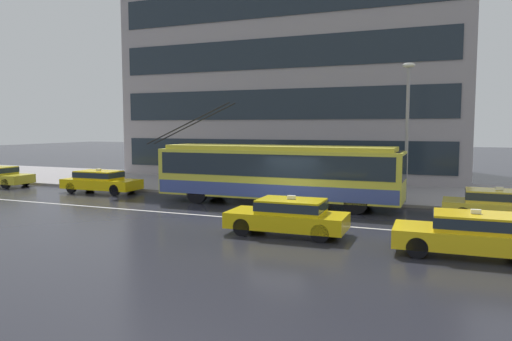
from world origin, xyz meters
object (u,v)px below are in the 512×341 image
pedestrian_approaching_curb (362,165)px  pedestrian_walking_past (330,165)px  taxi_oncoming_far (471,232)px  bus_shelter (254,157)px  taxi_queued_behind_bus (100,180)px  taxi_ahead_of_bus (502,204)px  street_lamp (407,121)px  trolleybus (277,172)px  pedestrian_at_shelter (274,176)px  taxi_oncoming_near (288,215)px

pedestrian_approaching_curb → pedestrian_walking_past: 1.89m
taxi_oncoming_far → bus_shelter: (-11.14, 10.34, 1.33)m
bus_shelter → taxi_queued_behind_bus: bearing=-157.4°
bus_shelter → pedestrian_approaching_curb: (6.31, -0.85, -0.19)m
taxi_ahead_of_bus → taxi_oncoming_far: same height
street_lamp → pedestrian_approaching_curb: bearing=164.8°
trolleybus → taxi_oncoming_far: trolleybus is taller
taxi_queued_behind_bus → pedestrian_at_shelter: pedestrian_at_shelter is taller
taxi_oncoming_far → taxi_queued_behind_bus: 20.57m
taxi_oncoming_far → pedestrian_at_shelter: 13.24m
pedestrian_approaching_curb → pedestrian_walking_past: (-1.78, 0.62, -0.10)m
pedestrian_at_shelter → pedestrian_approaching_curb: size_ratio=0.82×
trolleybus → taxi_queued_behind_bus: size_ratio=2.85×
pedestrian_approaching_curb → taxi_oncoming_near: bearing=-96.6°
taxi_oncoming_far → pedestrian_approaching_curb: (-4.84, 9.49, 1.14)m
taxi_oncoming_far → taxi_oncoming_near: size_ratio=1.01×
taxi_oncoming_near → pedestrian_at_shelter: bearing=113.2°
taxi_oncoming_near → pedestrian_walking_past: pedestrian_walking_past is taller
pedestrian_walking_past → street_lamp: bearing=-17.0°
trolleybus → taxi_oncoming_far: bearing=-38.2°
trolleybus → taxi_queued_behind_bus: trolleybus is taller
trolleybus → pedestrian_at_shelter: trolleybus is taller
taxi_ahead_of_bus → bus_shelter: (-12.48, 4.21, 1.33)m
taxi_oncoming_near → pedestrian_walking_past: 9.53m
taxi_queued_behind_bus → street_lamp: street_lamp is taller
taxi_ahead_of_bus → pedestrian_at_shelter: bearing=164.2°
pedestrian_walking_past → street_lamp: size_ratio=0.30×
street_lamp → trolleybus: bearing=-158.5°
taxi_ahead_of_bus → taxi_oncoming_far: size_ratio=1.07×
taxi_ahead_of_bus → pedestrian_walking_past: (-7.96, 3.98, 1.04)m
trolleybus → pedestrian_approaching_curb: bearing=38.9°
taxi_queued_behind_bus → pedestrian_at_shelter: size_ratio=2.71×
pedestrian_approaching_curb → pedestrian_at_shelter: bearing=-176.4°
taxi_oncoming_near → trolleybus: bearing=113.2°
pedestrian_approaching_curb → street_lamp: 3.22m
taxi_queued_behind_bus → pedestrian_at_shelter: (9.86, 2.28, 0.45)m
taxi_ahead_of_bus → street_lamp: 5.90m
taxi_oncoming_far → pedestrian_walking_past: bearing=123.2°
bus_shelter → taxi_oncoming_near: bearing=-61.4°
taxi_ahead_of_bus → taxi_oncoming_near: 9.04m
taxi_oncoming_near → pedestrian_approaching_curb: (1.03, 8.82, 1.14)m
taxi_oncoming_far → bus_shelter: bearing=137.1°
trolleybus → taxi_oncoming_near: size_ratio=3.10×
pedestrian_at_shelter → pedestrian_walking_past: bearing=17.5°
pedestrian_approaching_curb → street_lamp: size_ratio=0.31×
taxi_queued_behind_bus → street_lamp: (16.75, 1.97, 3.39)m
trolleybus → pedestrian_approaching_curb: size_ratio=6.38×
trolleybus → pedestrian_walking_past: trolleybus is taller
trolleybus → taxi_oncoming_near: trolleybus is taller
taxi_oncoming_near → pedestrian_approaching_curb: 8.96m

